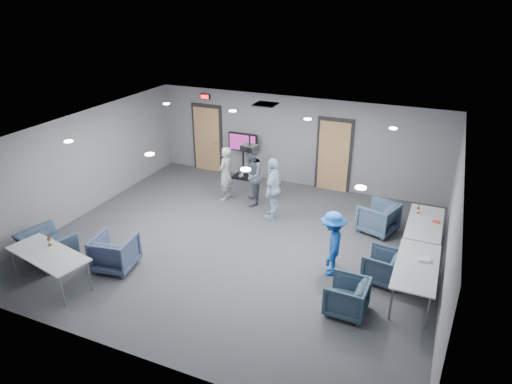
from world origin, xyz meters
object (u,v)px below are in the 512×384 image
at_px(chair_right_b, 383,266).
at_px(chair_right_c, 347,297).
at_px(person_c, 273,189).
at_px(chair_right_a, 378,218).
at_px(person_a, 225,174).
at_px(table_right_a, 425,224).
at_px(table_front_left, 48,255).
at_px(table_right_b, 417,267).
at_px(projector, 250,148).
at_px(chair_front_b, 47,248).
at_px(chair_front_a, 115,252).
at_px(person_d, 332,244).
at_px(bottle_right, 418,210).
at_px(tv_stand, 243,153).
at_px(person_b, 251,175).
at_px(bottle_front, 49,241).

xyz_separation_m(chair_right_b, chair_right_c, (-0.45, -1.29, 0.01)).
height_order(person_c, chair_right_a, person_c).
distance_m(person_a, table_right_a, 5.47).
bearing_deg(table_front_left, table_right_a, 44.36).
height_order(chair_right_a, table_right_b, chair_right_a).
bearing_deg(chair_right_c, projector, -118.98).
distance_m(table_right_a, table_right_b, 1.90).
bearing_deg(chair_front_b, chair_right_c, -158.65).
height_order(chair_front_b, table_right_a, table_right_a).
bearing_deg(chair_front_a, table_right_b, -175.62).
relative_size(person_a, table_front_left, 0.80).
relative_size(table_right_b, projector, 5.03).
xyz_separation_m(person_d, chair_right_a, (0.60, 2.22, -0.33)).
bearing_deg(chair_right_b, table_right_a, 165.40).
xyz_separation_m(chair_front_b, table_right_b, (7.54, 1.87, 0.34)).
relative_size(chair_front_b, table_front_left, 0.55).
bearing_deg(bottle_right, table_front_left, -144.23).
distance_m(table_front_left, projector, 4.66).
bearing_deg(person_d, chair_right_a, 155.41).
bearing_deg(chair_front_b, chair_front_a, -151.87).
height_order(person_a, chair_right_a, person_a).
relative_size(chair_right_c, tv_stand, 0.51).
distance_m(person_a, table_right_b, 6.03).
relative_size(chair_right_c, chair_front_a, 0.88).
height_order(person_d, tv_stand, tv_stand).
bearing_deg(table_right_b, chair_right_c, 131.59).
bearing_deg(table_right_b, chair_front_a, 103.70).
height_order(bottle_right, tv_stand, tv_stand).
height_order(person_b, projector, projector).
bearing_deg(bottle_front, chair_front_a, 37.16).
xyz_separation_m(person_b, chair_front_b, (-2.92, -4.47, -0.52)).
bearing_deg(chair_right_b, tv_stand, -120.81).
relative_size(chair_right_b, table_right_a, 0.41).
bearing_deg(chair_right_a, chair_front_a, -32.96).
height_order(chair_right_c, chair_front_b, chair_front_b).
bearing_deg(table_right_b, table_front_left, 109.88).
xyz_separation_m(table_right_a, bottle_front, (-7.00, -4.12, 0.14)).
distance_m(chair_right_b, projector, 3.74).
xyz_separation_m(table_right_b, bottle_front, (-7.00, -2.22, 0.14)).
xyz_separation_m(bottle_right, tv_stand, (-5.43, 1.98, 0.02)).
bearing_deg(table_right_a, chair_right_c, 159.07).
bearing_deg(tv_stand, table_right_b, -37.26).
bearing_deg(projector, chair_right_a, 46.34).
bearing_deg(projector, person_d, 0.54).
height_order(person_c, chair_front_a, person_c).
height_order(chair_front_a, projector, projector).
height_order(person_b, person_d, person_b).
relative_size(chair_right_a, chair_right_b, 1.14).
distance_m(chair_front_b, bottle_front, 0.80).
height_order(person_c, chair_right_b, person_c).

